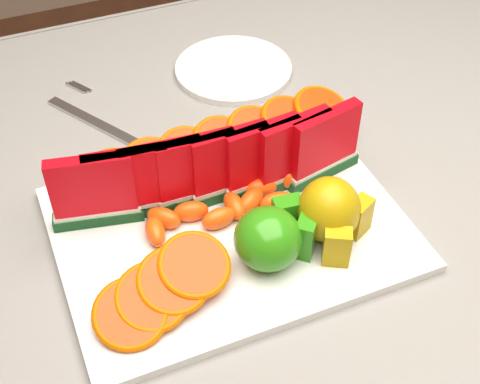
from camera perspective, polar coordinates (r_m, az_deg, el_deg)
The scene contains 11 objects.
table at distance 0.91m, azimuth 1.14°, elevation -5.58°, with size 1.40×0.90×0.75m.
tablecloth at distance 0.86m, azimuth 1.19°, elevation -2.89°, with size 1.53×1.03×0.20m.
platter at distance 0.79m, azimuth -0.87°, elevation -3.13°, with size 0.40×0.30×0.01m.
apple_cluster at distance 0.73m, azimuth 2.84°, elevation -3.81°, with size 0.11×0.10×0.07m.
pear_cluster at distance 0.75m, azimuth 7.80°, elevation -1.74°, with size 0.09×0.10×0.08m.
side_plate at distance 1.05m, azimuth -0.57°, elevation 10.45°, with size 0.21×0.21×0.01m.
fork at distance 0.98m, azimuth -12.55°, elevation 6.20°, with size 0.10×0.18×0.00m.
watermelon_row at distance 0.79m, azimuth -2.30°, elevation 1.96°, with size 0.39×0.07×0.10m.
orange_fan_front at distance 0.70m, azimuth -6.58°, elevation -8.21°, with size 0.17×0.11×0.05m.
orange_fan_back at distance 0.86m, azimuth -1.54°, elevation 4.50°, with size 0.38×0.11×0.05m.
tangerine_segments at distance 0.79m, azimuth -1.12°, elevation -1.17°, with size 0.21×0.07×0.03m.
Camera 1 is at (-0.24, -0.53, 1.35)m, focal length 50.00 mm.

